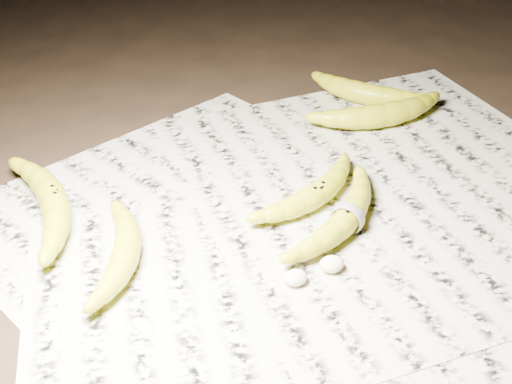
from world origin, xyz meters
name	(u,v)px	position (x,y,z in m)	size (l,w,h in m)	color
ground	(264,220)	(0.00, 0.00, 0.00)	(3.00, 3.00, 0.00)	black
newspaper_patch	(283,205)	(0.04, 0.02, 0.00)	(0.90, 0.70, 0.01)	#BBB5A0
banana_left_a	(53,199)	(-0.25, 0.11, 0.03)	(0.22, 0.06, 0.04)	gold
banana_left_b	(126,250)	(-0.19, -0.02, 0.02)	(0.17, 0.05, 0.03)	gold
banana_center	(317,192)	(0.08, 0.00, 0.02)	(0.18, 0.05, 0.03)	gold
banana_taped	(348,216)	(0.09, -0.06, 0.03)	(0.21, 0.06, 0.03)	gold
banana_upper_a	(383,113)	(0.27, 0.16, 0.03)	(0.20, 0.06, 0.04)	gold
banana_upper_b	(364,91)	(0.29, 0.24, 0.03)	(0.18, 0.06, 0.04)	gold
measuring_tape	(348,216)	(0.09, -0.06, 0.03)	(0.04, 0.04, 0.00)	white
flesh_chunk_a	(300,250)	(0.01, -0.10, 0.02)	(0.03, 0.03, 0.02)	beige
flesh_chunk_b	(295,275)	(-0.02, -0.13, 0.02)	(0.03, 0.02, 0.02)	beige
flesh_chunk_c	(332,261)	(0.03, -0.13, 0.02)	(0.03, 0.03, 0.02)	beige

